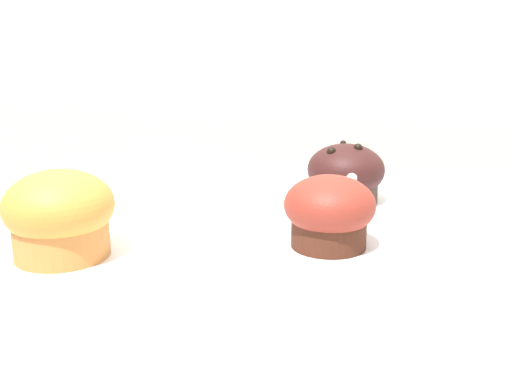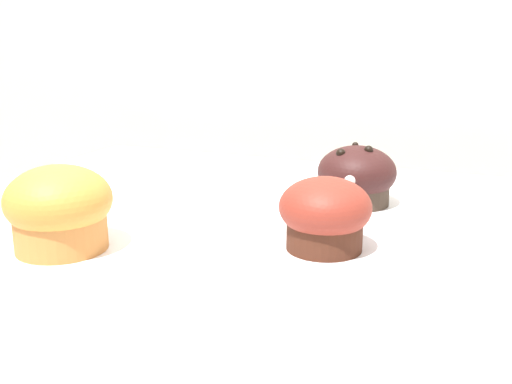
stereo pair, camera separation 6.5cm
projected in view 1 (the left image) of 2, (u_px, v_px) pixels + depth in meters
name	position (u px, v px, depth m)	size (l,w,h in m)	color
wall_back	(369.00, 140.00, 1.25)	(3.20, 0.10, 1.80)	beige
muffin_front_center	(60.00, 215.00, 0.58)	(0.11, 0.11, 0.09)	#C7793A
muffin_back_left	(346.00, 174.00, 0.77)	(0.10, 0.10, 0.08)	#3B2D23
muffin_back_right	(329.00, 212.00, 0.61)	(0.09, 0.09, 0.07)	#442115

